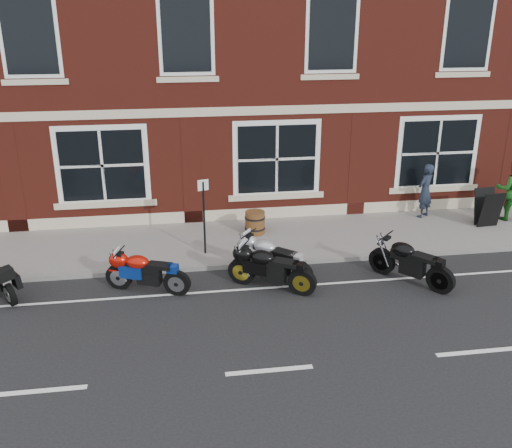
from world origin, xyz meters
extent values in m
plane|color=black|center=(0.00, 0.00, 0.00)|extent=(80.00, 80.00, 0.00)
cube|color=slate|center=(0.00, 3.00, 0.06)|extent=(30.00, 3.00, 0.12)
cube|color=slate|center=(0.00, 1.42, 0.06)|extent=(30.00, 0.16, 0.12)
cube|color=maroon|center=(0.00, 10.50, 6.00)|extent=(24.00, 12.00, 12.00)
cylinder|color=black|center=(-5.19, 0.24, 0.28)|extent=(0.41, 0.54, 0.57)
cube|color=black|center=(-5.37, 0.52, 0.65)|extent=(0.46, 0.53, 0.09)
cylinder|color=black|center=(-2.88, 0.70, 0.31)|extent=(0.63, 0.35, 0.63)
cylinder|color=black|center=(-1.57, 0.18, 0.31)|extent=(0.63, 0.35, 0.63)
cube|color=black|center=(-2.27, 0.46, 0.64)|extent=(0.81, 0.50, 0.21)
ellipsoid|color=#AA1107|center=(-2.41, 0.51, 0.76)|extent=(0.64, 0.53, 0.31)
cube|color=black|center=(-1.91, 0.31, 0.72)|extent=(0.59, 0.43, 0.10)
cylinder|color=black|center=(-0.04, 0.53, 0.33)|extent=(0.63, 0.45, 0.66)
cylinder|color=black|center=(1.24, -0.24, 0.33)|extent=(0.63, 0.45, 0.66)
cube|color=black|center=(0.56, 0.17, 0.68)|extent=(0.83, 0.64, 0.23)
ellipsoid|color=black|center=(0.42, 0.25, 0.80)|extent=(0.69, 0.61, 0.33)
cube|color=black|center=(0.91, -0.04, 0.76)|extent=(0.62, 0.52, 0.10)
cylinder|color=black|center=(0.19, 1.22, 0.33)|extent=(0.58, 0.55, 0.67)
cylinder|color=black|center=(1.29, 0.19, 0.33)|extent=(0.58, 0.55, 0.67)
cube|color=black|center=(0.70, 0.74, 0.69)|extent=(0.78, 0.75, 0.23)
ellipsoid|color=#A4A4A8|center=(0.59, 0.84, 0.81)|extent=(0.68, 0.67, 0.33)
cube|color=black|center=(1.01, 0.45, 0.77)|extent=(0.60, 0.59, 0.10)
cylinder|color=black|center=(3.43, 0.58, 0.34)|extent=(0.53, 0.61, 0.67)
cylinder|color=black|center=(4.39, -0.61, 0.34)|extent=(0.53, 0.61, 0.67)
cube|color=black|center=(3.88, 0.02, 0.69)|extent=(0.72, 0.81, 0.23)
ellipsoid|color=black|center=(3.78, 0.15, 0.82)|extent=(0.66, 0.70, 0.34)
cube|color=black|center=(4.14, -0.30, 0.78)|extent=(0.58, 0.62, 0.11)
imported|color=#1A2230|center=(5.98, 3.97, 0.95)|extent=(0.72, 0.68, 1.66)
imported|color=#1A5B1A|center=(8.43, 3.38, 1.06)|extent=(1.09, 0.96, 1.88)
cylinder|color=#553B16|center=(0.68, 3.37, 0.44)|extent=(0.56, 0.56, 0.65)
cylinder|color=black|center=(0.68, 3.37, 0.29)|extent=(0.58, 0.58, 0.05)
cylinder|color=black|center=(0.68, 3.37, 0.60)|extent=(0.58, 0.58, 0.05)
cylinder|color=black|center=(-0.81, 2.19, 1.09)|extent=(0.05, 0.05, 1.94)
cube|color=silver|center=(-0.81, 2.19, 1.97)|extent=(0.28, 0.09, 0.28)
camera|label=1|loc=(-1.53, -11.54, 6.14)|focal=40.00mm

